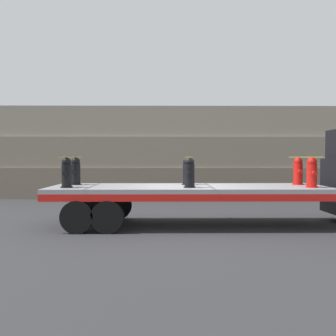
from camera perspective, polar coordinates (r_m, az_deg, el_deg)
The scene contains 12 objects.
ground_plane at distance 11.53m, azimuth 3.11°, elevation -8.71°, with size 120.00×120.00×0.00m, color #2D2D30.
rock_cliff at distance 20.15m, azimuth 1.51°, elevation 2.36°, with size 60.00×3.30×4.66m.
flatbed_trailer at distance 11.38m, azimuth -0.26°, elevation -4.00°, with size 8.29×2.64×1.20m.
fire_hydrant_black_near_0 at distance 11.13m, azimuth -15.19°, elevation -0.73°, with size 0.35×0.52×0.87m.
fire_hydrant_black_far_0 at distance 12.22m, azimuth -13.87°, elevation -0.52°, with size 0.35×0.52×0.87m.
fire_hydrant_black_near_1 at distance 10.80m, azimuth 3.31°, elevation -0.75°, with size 0.35×0.52×0.87m.
fire_hydrant_black_far_1 at distance 11.91m, azimuth 2.95°, elevation -0.52°, with size 0.35×0.52×0.87m.
fire_hydrant_red_near_2 at distance 11.59m, azimuth 21.07°, elevation -0.69°, with size 0.35×0.52×0.87m.
fire_hydrant_red_far_2 at distance 12.64m, azimuth 19.20°, elevation -0.49°, with size 0.35×0.52×0.87m.
cargo_strap_rear at distance 11.67m, azimuth -14.52°, elevation 1.62°, with size 0.05×2.74×0.01m.
cargo_strap_middle at distance 11.35m, azimuth 3.13°, elevation 1.67°, with size 0.05×2.74×0.01m.
cargo_strap_front at distance 12.10m, azimuth 20.11°, elevation 1.57°, with size 0.05×2.74×0.01m.
Camera 1 is at (-0.73, -11.32, 2.07)m, focal length 40.00 mm.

